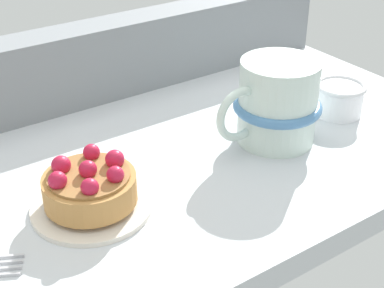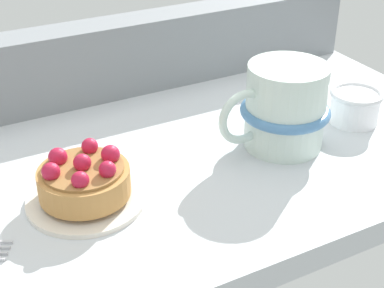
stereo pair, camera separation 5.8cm
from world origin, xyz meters
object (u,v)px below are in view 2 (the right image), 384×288
Objects in this scene: raspberry_tart at (84,178)px; sugar_bowl at (355,106)px; dessert_plate at (86,198)px; coffee_mug at (284,107)px.

raspberry_tart reaches higher than sugar_bowl.
raspberry_tart reaches higher than dessert_plate.
dessert_plate is 1.84× the size of sugar_bowl.
raspberry_tart is 22.79cm from coffee_mug.
coffee_mug is at bearing 0.34° from dessert_plate.
dessert_plate is at bearing -110.61° from raspberry_tart.
dessert_plate is at bearing -179.04° from sugar_bowl.
dessert_plate is 0.86× the size of coffee_mug.
raspberry_tart is at bearing -179.08° from sugar_bowl.
dessert_plate is 33.59cm from sugar_bowl.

